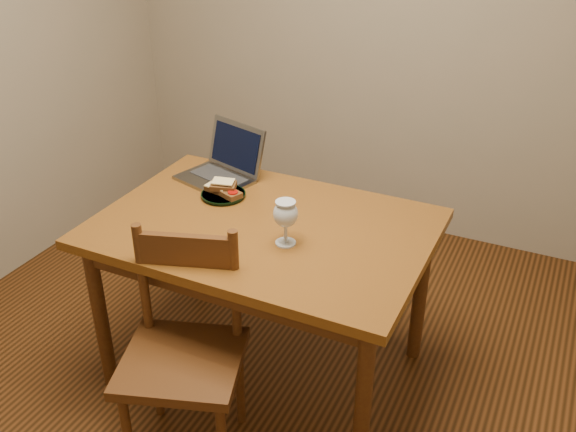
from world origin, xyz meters
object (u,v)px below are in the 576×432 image
at_px(table, 264,243).
at_px(milk_glass, 286,223).
at_px(laptop, 225,164).
at_px(plate, 223,195).
at_px(chair, 183,345).

height_order(table, milk_glass, milk_glass).
height_order(milk_glass, laptop, laptop).
xyz_separation_m(plate, laptop, (-0.10, 0.18, 0.05)).
height_order(table, laptop, laptop).
xyz_separation_m(plate, milk_glass, (0.41, -0.23, 0.08)).
distance_m(chair, laptop, 0.92).
bearing_deg(table, milk_glass, -33.34).
relative_size(milk_glass, laptop, 0.46).
bearing_deg(plate, milk_glass, -29.60).
height_order(table, chair, chair).
bearing_deg(chair, laptop, 91.20).
height_order(plate, laptop, laptop).
bearing_deg(chair, plate, 88.62).
height_order(chair, milk_glass, milk_glass).
distance_m(chair, plate, 0.72).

